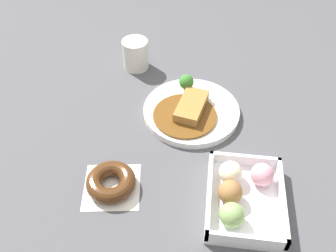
{
  "coord_description": "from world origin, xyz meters",
  "views": [
    {
      "loc": [
        0.62,
        0.03,
        0.66
      ],
      "look_at": [
        0.01,
        -0.05,
        0.03
      ],
      "focal_mm": 39.12,
      "sensor_mm": 36.0,
      "label": 1
    }
  ],
  "objects_px": {
    "curry_plate": "(190,110)",
    "donut_box": "(242,194)",
    "chocolate_ring_donut": "(111,182)",
    "coffee_mug": "(136,54)"
  },
  "relations": [
    {
      "from": "curry_plate",
      "to": "chocolate_ring_donut",
      "type": "height_order",
      "value": "curry_plate"
    },
    {
      "from": "chocolate_ring_donut",
      "to": "coffee_mug",
      "type": "xyz_separation_m",
      "value": [
        -0.44,
        -0.03,
        0.03
      ]
    },
    {
      "from": "donut_box",
      "to": "chocolate_ring_donut",
      "type": "bearing_deg",
      "value": -90.11
    },
    {
      "from": "curry_plate",
      "to": "donut_box",
      "type": "xyz_separation_m",
      "value": [
        0.25,
        0.13,
        0.01
      ]
    },
    {
      "from": "chocolate_ring_donut",
      "to": "coffee_mug",
      "type": "relative_size",
      "value": 1.55
    },
    {
      "from": "curry_plate",
      "to": "coffee_mug",
      "type": "xyz_separation_m",
      "value": [
        -0.18,
        -0.18,
        0.03
      ]
    },
    {
      "from": "curry_plate",
      "to": "donut_box",
      "type": "bearing_deg",
      "value": 26.95
    },
    {
      "from": "chocolate_ring_donut",
      "to": "coffee_mug",
      "type": "bearing_deg",
      "value": -176.26
    },
    {
      "from": "chocolate_ring_donut",
      "to": "donut_box",
      "type": "bearing_deg",
      "value": 89.89
    },
    {
      "from": "coffee_mug",
      "to": "curry_plate",
      "type": "bearing_deg",
      "value": 43.67
    }
  ]
}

